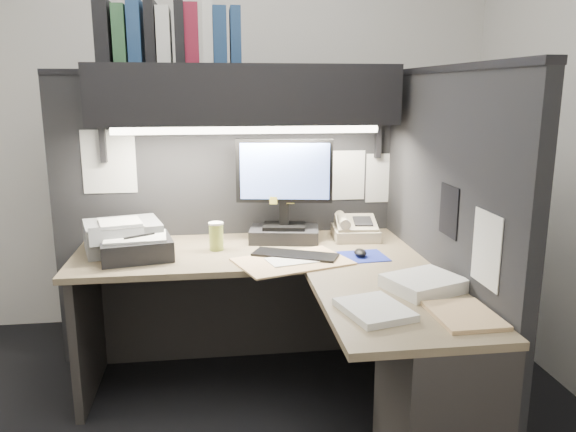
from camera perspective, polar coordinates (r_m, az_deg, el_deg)
The scene contains 21 objects.
wall_back at distance 3.69m, azimuth -6.99°, elevation 9.92°, with size 3.50×0.04×2.70m, color silver.
wall_front at distance 0.71m, azimuth -3.48°, elevation -1.89°, with size 3.50×0.04×2.70m, color silver.
partition_back at distance 3.20m, azimuth -6.04°, elevation -0.45°, with size 1.90×0.06×1.60m, color black.
partition_right at distance 2.68m, azimuth 15.26°, elevation -3.46°, with size 0.06×1.50×1.60m, color black.
desk at distance 2.49m, azimuth 4.25°, elevation -13.17°, with size 1.70×1.53×0.73m.
overhead_shelf at distance 2.94m, azimuth -4.36°, elevation 12.18°, with size 1.55×0.34×0.30m, color black.
task_light_tube at distance 2.81m, azimuth -4.13°, elevation 8.69°, with size 0.04×0.04×1.32m, color white.
monitor at distance 2.97m, azimuth -0.38°, elevation 1.50°, with size 0.50×0.28×0.55m.
keyboard at distance 2.73m, azimuth 0.73°, elevation -4.03°, with size 0.41×0.14×0.02m, color black.
mousepad at distance 2.76m, azimuth 7.58°, elevation -4.09°, with size 0.22×0.20×0.00m, color navy.
mouse at distance 2.76m, azimuth 7.35°, elevation -3.72°, with size 0.06×0.09×0.03m, color black.
telephone at distance 3.09m, azimuth 6.85°, elevation -1.38°, with size 0.24×0.25×0.10m, color #B8AB8E.
coffee_cup at distance 2.86m, azimuth -7.30°, elevation -2.15°, with size 0.07×0.07×0.13m, color #C5C44F.
printer at distance 2.96m, azimuth -16.43°, elevation -1.96°, with size 0.36×0.31×0.14m, color gray.
notebook_stack at distance 2.80m, azimuth -15.17°, elevation -3.18°, with size 0.33×0.27×0.10m, color black.
open_folder at distance 2.65m, azimuth 0.45°, elevation -4.64°, with size 0.51×0.33×0.01m, color tan.
paper_stack_a at distance 2.36m, azimuth 13.64°, elevation -6.66°, with size 0.28×0.24×0.05m, color white.
paper_stack_b at distance 2.10m, azimuth 8.77°, elevation -9.38°, with size 0.21×0.27×0.03m, color white.
manila_stack at distance 2.14m, azimuth 17.46°, elevation -9.59°, with size 0.22×0.28×0.02m, color tan.
binder_row at distance 2.95m, azimuth -11.95°, elevation 17.61°, with size 0.69×0.26×0.30m.
pinned_papers at distance 2.83m, azimuth 2.04°, elevation 3.11°, with size 1.76×1.31×0.51m.
Camera 1 is at (-0.05, -2.19, 1.53)m, focal length 35.00 mm.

